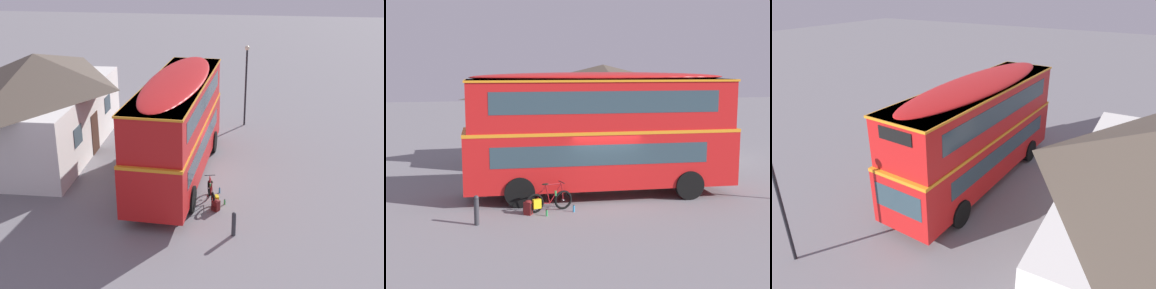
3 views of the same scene
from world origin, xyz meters
TOP-DOWN VIEW (x-y plane):
  - ground_plane at (0.00, 0.00)m, footprint 120.00×120.00m
  - double_decker_bus at (0.09, 0.67)m, footprint 10.47×2.97m
  - touring_bicycle at (-2.29, -1.15)m, footprint 1.73×0.73m
  - backpack_on_ground at (-2.99, -1.38)m, footprint 0.37×0.37m
  - water_bottle_green_metal at (-2.41, -1.70)m, footprint 0.07×0.07m
  - water_bottle_blue_sports at (-1.41, -1.40)m, footprint 0.07×0.07m
  - pub_building at (2.29, 8.27)m, footprint 10.87×6.43m
  - kerb_bollard at (-4.75, -2.21)m, footprint 0.16×0.16m

SIDE VIEW (x-z plane):
  - ground_plane at x=0.00m, z-range 0.00..0.00m
  - water_bottle_green_metal at x=-2.41m, z-range -0.01..0.22m
  - water_bottle_blue_sports at x=-1.41m, z-range -0.01..0.24m
  - backpack_on_ground at x=-2.99m, z-range 0.01..0.51m
  - touring_bicycle at x=-2.29m, z-range -0.13..0.87m
  - kerb_bollard at x=-4.75m, z-range 0.01..0.98m
  - pub_building at x=2.29m, z-range 0.06..5.17m
  - double_decker_bus at x=0.09m, z-range 0.25..5.04m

